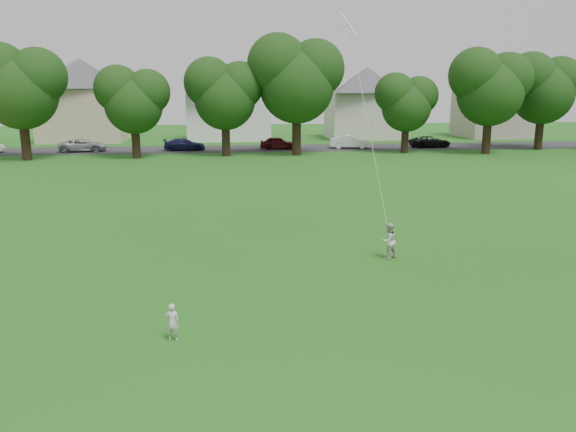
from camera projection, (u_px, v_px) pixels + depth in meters
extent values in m
plane|color=#215513|center=(258.00, 323.00, 14.18)|extent=(160.00, 160.00, 0.00)
cube|color=#2D2D30|center=(231.00, 149.00, 54.85)|extent=(90.00, 7.00, 0.01)
imported|color=silver|center=(172.00, 322.00, 13.12)|extent=(0.37, 0.27, 0.92)
imported|color=beige|center=(388.00, 241.00, 19.41)|extent=(0.78, 0.72, 1.28)
plane|color=white|center=(349.00, 24.00, 19.40)|extent=(0.94, 1.17, 0.81)
cylinder|color=white|center=(369.00, 128.00, 19.38)|extent=(0.01, 0.01, 7.38)
cylinder|color=black|center=(25.00, 138.00, 45.88)|extent=(0.75, 0.75, 3.66)
cylinder|color=black|center=(136.00, 140.00, 47.21)|extent=(0.70, 0.70, 2.99)
cylinder|color=black|center=(226.00, 137.00, 48.80)|extent=(0.72, 0.72, 3.27)
cylinder|color=black|center=(297.00, 132.00, 49.24)|extent=(0.79, 0.79, 4.04)
cylinder|color=black|center=(405.00, 138.00, 51.17)|extent=(0.68, 0.68, 2.79)
cylinder|color=black|center=(487.00, 134.00, 50.39)|extent=(0.75, 0.75, 3.62)
cylinder|color=black|center=(539.00, 131.00, 53.90)|extent=(0.74, 0.74, 3.55)
imported|color=#9C9FAA|center=(83.00, 145.00, 52.20)|extent=(4.44, 2.36, 1.19)
imported|color=#151441|center=(184.00, 144.00, 53.26)|extent=(3.96, 1.76, 1.13)
imported|color=#511013|center=(278.00, 143.00, 54.26)|extent=(3.63, 1.62, 1.21)
imported|color=white|center=(350.00, 142.00, 55.06)|extent=(4.07, 1.89, 1.29)
imported|color=black|center=(430.00, 142.00, 56.00)|extent=(4.23, 2.24, 1.13)
cube|color=#C6B594|center=(83.00, 115.00, 62.09)|extent=(8.87, 6.82, 5.75)
pyramid|color=#49464B|center=(79.00, 59.00, 60.74)|extent=(12.79, 12.79, 3.16)
cube|color=white|center=(229.00, 115.00, 63.92)|extent=(9.19, 6.41, 5.49)
pyramid|color=#49464B|center=(227.00, 63.00, 62.64)|extent=(13.26, 13.26, 3.02)
cube|color=beige|center=(366.00, 116.00, 65.75)|extent=(8.71, 6.56, 5.28)
pyramid|color=#49464B|center=(367.00, 67.00, 64.52)|extent=(12.57, 12.57, 2.90)
cube|color=#A89B8B|center=(495.00, 113.00, 67.52)|extent=(8.25, 7.42, 5.64)
pyramid|color=#49464B|center=(500.00, 62.00, 66.20)|extent=(11.90, 11.90, 3.10)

